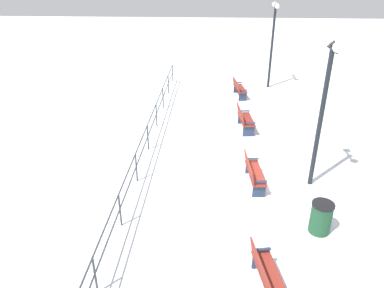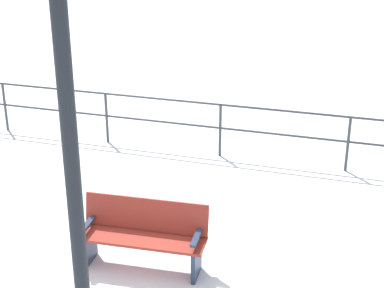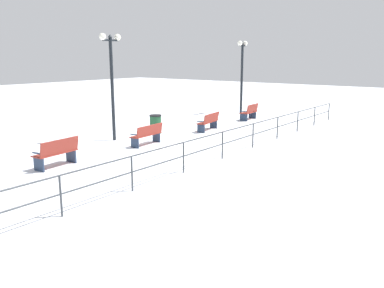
{
  "view_description": "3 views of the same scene",
  "coord_description": "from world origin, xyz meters",
  "px_view_note": "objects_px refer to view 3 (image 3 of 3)",
  "views": [
    {
      "loc": [
        -1.46,
        -9.94,
        6.36
      ],
      "look_at": [
        -2.12,
        1.96,
        0.41
      ],
      "focal_mm": 33.93,
      "sensor_mm": 36.0,
      "label": 1
    },
    {
      "loc": [
        5.79,
        2.47,
        4.23
      ],
      "look_at": [
        -2.39,
        -0.09,
        0.76
      ],
      "focal_mm": 54.75,
      "sensor_mm": 36.0,
      "label": 2
    },
    {
      "loc": [
        -11.43,
        11.78,
        3.6
      ],
      "look_at": [
        -2.43,
        0.02,
        0.36
      ],
      "focal_mm": 37.3,
      "sensor_mm": 36.0,
      "label": 3
    }
  ],
  "objects_px": {
    "bench_second": "(209,121)",
    "trash_bin": "(156,124)",
    "bench_fourth": "(57,153)",
    "lamppost_near": "(242,65)",
    "lamppost_middle": "(111,69)",
    "bench_nearest": "(250,112)",
    "bench_third": "(147,134)"
  },
  "relations": [
    {
      "from": "bench_fourth",
      "to": "bench_nearest",
      "type": "bearing_deg",
      "value": -95.63
    },
    {
      "from": "bench_fourth",
      "to": "lamppost_middle",
      "type": "bearing_deg",
      "value": -71.67
    },
    {
      "from": "lamppost_near",
      "to": "trash_bin",
      "type": "relative_size",
      "value": 5.19
    },
    {
      "from": "bench_second",
      "to": "trash_bin",
      "type": "height_order",
      "value": "trash_bin"
    },
    {
      "from": "bench_second",
      "to": "bench_fourth",
      "type": "bearing_deg",
      "value": 79.21
    },
    {
      "from": "lamppost_middle",
      "to": "trash_bin",
      "type": "bearing_deg",
      "value": -97.69
    },
    {
      "from": "bench_second",
      "to": "bench_third",
      "type": "height_order",
      "value": "bench_second"
    },
    {
      "from": "bench_nearest",
      "to": "lamppost_near",
      "type": "bearing_deg",
      "value": -53.99
    },
    {
      "from": "bench_second",
      "to": "bench_nearest",
      "type": "bearing_deg",
      "value": -98.31
    },
    {
      "from": "bench_fourth",
      "to": "lamppost_near",
      "type": "height_order",
      "value": "lamppost_near"
    },
    {
      "from": "bench_nearest",
      "to": "bench_fourth",
      "type": "bearing_deg",
      "value": 85.29
    },
    {
      "from": "lamppost_near",
      "to": "bench_third",
      "type": "bearing_deg",
      "value": 99.81
    },
    {
      "from": "bench_nearest",
      "to": "bench_second",
      "type": "xyz_separation_m",
      "value": [
        -0.11,
        4.29,
        0.0
      ]
    },
    {
      "from": "bench_nearest",
      "to": "bench_second",
      "type": "height_order",
      "value": "bench_nearest"
    },
    {
      "from": "bench_third",
      "to": "bench_nearest",
      "type": "bearing_deg",
      "value": -94.19
    },
    {
      "from": "bench_nearest",
      "to": "lamppost_middle",
      "type": "bearing_deg",
      "value": 73.44
    },
    {
      "from": "bench_second",
      "to": "bench_fourth",
      "type": "xyz_separation_m",
      "value": [
        0.14,
        8.6,
        0.03
      ]
    },
    {
      "from": "bench_third",
      "to": "bench_fourth",
      "type": "xyz_separation_m",
      "value": [
        0.03,
        4.3,
        0.04
      ]
    },
    {
      "from": "bench_third",
      "to": "lamppost_near",
      "type": "distance_m",
      "value": 11.24
    },
    {
      "from": "lamppost_middle",
      "to": "trash_bin",
      "type": "height_order",
      "value": "lamppost_middle"
    },
    {
      "from": "trash_bin",
      "to": "lamppost_middle",
      "type": "bearing_deg",
      "value": 82.31
    },
    {
      "from": "bench_fourth",
      "to": "lamppost_near",
      "type": "bearing_deg",
      "value": -88.59
    },
    {
      "from": "bench_fourth",
      "to": "lamppost_near",
      "type": "relative_size",
      "value": 0.34
    },
    {
      "from": "bench_nearest",
      "to": "lamppost_middle",
      "type": "xyz_separation_m",
      "value": [
        1.86,
        8.76,
        2.63
      ]
    },
    {
      "from": "bench_third",
      "to": "bench_fourth",
      "type": "relative_size",
      "value": 1.04
    },
    {
      "from": "bench_third",
      "to": "lamppost_middle",
      "type": "bearing_deg",
      "value": 0.64
    },
    {
      "from": "bench_nearest",
      "to": "bench_third",
      "type": "bearing_deg",
      "value": 85.45
    },
    {
      "from": "bench_nearest",
      "to": "lamppost_near",
      "type": "distance_m",
      "value": 3.89
    },
    {
      "from": "bench_third",
      "to": "lamppost_near",
      "type": "height_order",
      "value": "lamppost_near"
    },
    {
      "from": "lamppost_middle",
      "to": "lamppost_near",
      "type": "bearing_deg",
      "value": -90.0
    },
    {
      "from": "bench_fourth",
      "to": "bench_second",
      "type": "bearing_deg",
      "value": -96.46
    },
    {
      "from": "bench_third",
      "to": "bench_fourth",
      "type": "distance_m",
      "value": 4.3
    }
  ]
}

